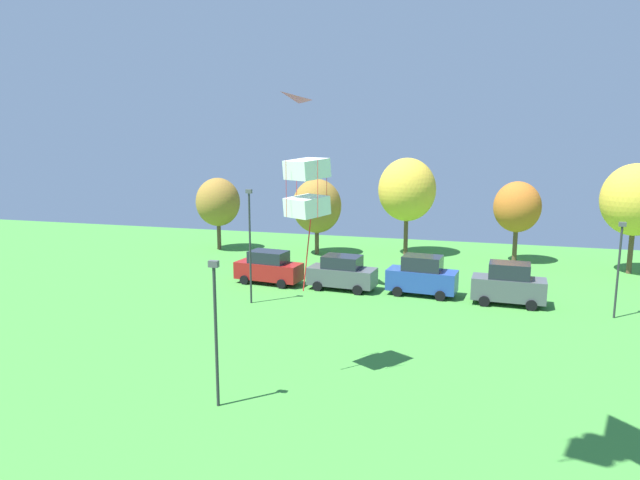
% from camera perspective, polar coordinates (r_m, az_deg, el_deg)
% --- Properties ---
extents(kite_flying_0, '(1.88, 1.90, 5.36)m').
position_cam_1_polar(kite_flying_0, '(22.64, -1.33, 5.24)').
color(kite_flying_0, white).
extents(kite_flying_4, '(2.71, 2.97, 0.64)m').
position_cam_1_polar(kite_flying_4, '(36.04, -4.04, 13.26)').
color(kite_flying_4, '#E54C93').
extents(parked_car_leftmost, '(4.74, 2.36, 2.28)m').
position_cam_1_polar(parked_car_leftmost, '(39.26, -5.15, -2.75)').
color(parked_car_leftmost, maroon).
rests_on(parked_car_leftmost, ground).
extents(parked_car_second_from_left, '(4.56, 2.35, 2.27)m').
position_cam_1_polar(parked_car_second_from_left, '(37.60, 2.21, -3.29)').
color(parked_car_second_from_left, '#4C5156').
rests_on(parked_car_second_from_left, ground).
extents(parked_car_third_from_left, '(4.50, 2.35, 2.55)m').
position_cam_1_polar(parked_car_third_from_left, '(36.78, 10.17, -3.57)').
color(parked_car_third_from_left, '#234299').
rests_on(parked_car_third_from_left, ground).
extents(parked_car_rightmost_in_row, '(4.33, 2.17, 2.56)m').
position_cam_1_polar(parked_car_rightmost_in_row, '(35.99, 18.35, -4.22)').
color(parked_car_rightmost_in_row, '#4C5156').
rests_on(parked_car_rightmost_in_row, ground).
extents(light_post_0, '(0.36, 0.20, 5.54)m').
position_cam_1_polar(light_post_0, '(21.29, -10.39, -8.31)').
color(light_post_0, '#2D2D33').
rests_on(light_post_0, ground).
extents(light_post_1, '(0.36, 0.20, 5.39)m').
position_cam_1_polar(light_post_1, '(35.22, 27.71, -2.12)').
color(light_post_1, '#2D2D33').
rests_on(light_post_1, ground).
extents(light_post_2, '(0.36, 0.20, 6.91)m').
position_cam_1_polar(light_post_2, '(34.18, -7.02, -0.04)').
color(light_post_2, '#2D2D33').
rests_on(light_post_2, ground).
extents(treeline_tree_0, '(3.90, 3.90, 6.43)m').
position_cam_1_polar(treeline_tree_0, '(51.60, -10.17, 3.75)').
color(treeline_tree_0, brown).
rests_on(treeline_tree_0, ground).
extents(treeline_tree_1, '(4.19, 4.19, 6.48)m').
position_cam_1_polar(treeline_tree_1, '(48.67, -0.32, 3.41)').
color(treeline_tree_1, brown).
rests_on(treeline_tree_1, ground).
extents(treeline_tree_2, '(4.86, 4.86, 8.26)m').
position_cam_1_polar(treeline_tree_2, '(48.91, 8.69, 4.98)').
color(treeline_tree_2, brown).
rests_on(treeline_tree_2, ground).
extents(treeline_tree_3, '(3.69, 3.69, 6.51)m').
position_cam_1_polar(treeline_tree_3, '(48.13, 19.12, 3.13)').
color(treeline_tree_3, brown).
rests_on(treeline_tree_3, ground).
extents(treeline_tree_4, '(4.78, 4.78, 8.10)m').
position_cam_1_polar(treeline_tree_4, '(47.24, 29.01, 3.53)').
color(treeline_tree_4, brown).
rests_on(treeline_tree_4, ground).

